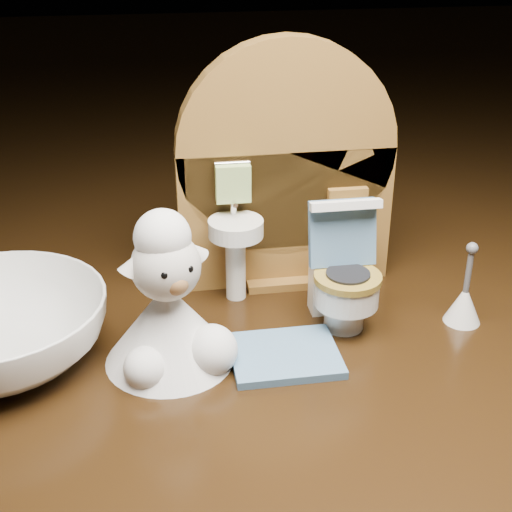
{
  "coord_description": "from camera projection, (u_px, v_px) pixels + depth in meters",
  "views": [
    {
      "loc": [
        -0.08,
        -0.33,
        0.22
      ],
      "look_at": [
        -0.03,
        0.01,
        0.05
      ],
      "focal_mm": 50.0,
      "sensor_mm": 36.0,
      "label": 1
    }
  ],
  "objects": [
    {
      "name": "backdrop_panel",
      "position": [
        285.0,
        182.0,
        0.42
      ],
      "size": [
        0.13,
        0.05,
        0.15
      ],
      "color": "brown",
      "rests_on": "ground"
    },
    {
      "name": "bath_mat",
      "position": [
        285.0,
        355.0,
        0.37
      ],
      "size": [
        0.06,
        0.05,
        0.0
      ],
      "primitive_type": "cube",
      "rotation": [
        0.0,
        0.0,
        0.01
      ],
      "color": "teal",
      "rests_on": "ground"
    },
    {
      "name": "toilet_brush",
      "position": [
        464.0,
        301.0,
        0.4
      ],
      "size": [
        0.02,
        0.02,
        0.05
      ],
      "color": "white",
      "rests_on": "ground"
    },
    {
      "name": "plush_lamb",
      "position": [
        169.0,
        312.0,
        0.36
      ],
      "size": [
        0.07,
        0.07,
        0.09
      ],
      "rotation": [
        0.0,
        0.0,
        0.34
      ],
      "color": "white",
      "rests_on": "ground"
    },
    {
      "name": "toy_toilet",
      "position": [
        343.0,
        279.0,
        0.4
      ],
      "size": [
        0.04,
        0.05,
        0.07
      ],
      "rotation": [
        0.0,
        0.0,
        0.0
      ],
      "color": "white",
      "rests_on": "ground"
    }
  ]
}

